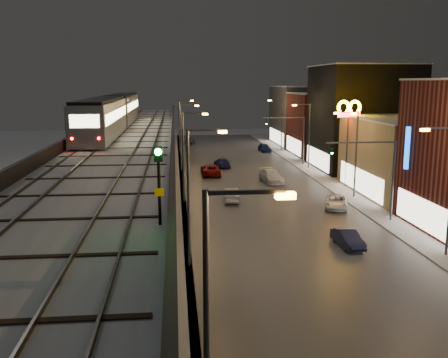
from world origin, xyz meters
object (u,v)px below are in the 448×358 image
car_mid_dark (222,163)px  rail_signal (159,170)px  subway_train (113,112)px  car_onc_dark (336,203)px  car_mid_silver (211,170)px  car_onc_white (271,177)px  car_far_white (190,141)px  car_onc_silver (348,239)px  car_onc_red (264,148)px  car_near_white (231,195)px

car_mid_dark → rail_signal: bearing=75.5°
subway_train → car_onc_dark: size_ratio=8.61×
car_mid_silver → car_onc_white: size_ratio=1.01×
car_mid_dark → car_onc_white: 12.39m
car_mid_dark → car_onc_dark: car_mid_dark is taller
subway_train → rail_signal: subway_train is taller
car_far_white → car_onc_silver: (9.46, -63.39, -0.03)m
car_mid_silver → car_mid_dark: bearing=-109.6°
rail_signal → car_onc_red: (16.03, 66.66, -8.01)m
subway_train → car_mid_dark: bearing=37.2°
car_near_white → car_onc_white: size_ratio=0.81×
car_mid_silver → car_mid_dark: 6.38m
car_mid_silver → car_near_white: bearing=93.6°
car_far_white → car_near_white: bearing=104.9°
car_near_white → car_onc_dark: 10.39m
car_mid_dark → car_onc_silver: car_mid_dark is taller
car_near_white → car_onc_red: size_ratio=1.01×
car_onc_white → car_onc_red: bearing=73.9°
car_mid_dark → car_mid_silver: bearing=64.3°
car_mid_dark → car_onc_white: size_ratio=0.85×
car_mid_dark → car_far_white: bearing=-89.0°
car_onc_silver → car_onc_red: bearing=82.4°
car_near_white → car_onc_white: car_onc_white is taller
car_near_white → car_far_white: bearing=-84.4°
car_mid_dark → car_onc_silver: size_ratio=1.17×
rail_signal → car_mid_dark: bearing=82.0°
car_mid_silver → car_far_white: 33.97m
rail_signal → car_mid_dark: rail_signal is taller
car_mid_dark → car_onc_dark: (8.57, -24.37, -0.02)m
car_mid_silver → car_far_white: size_ratio=1.35×
car_near_white → car_onc_dark: size_ratio=0.94×
rail_signal → car_onc_dark: rail_signal is taller
subway_train → car_far_white: 40.28m
car_near_white → car_onc_silver: size_ratio=1.10×
car_onc_silver → car_mid_silver: bearing=100.8°
car_onc_silver → car_far_white: bearing=94.3°
car_onc_silver → car_onc_white: car_onc_white is taller
car_near_white → car_mid_silver: car_mid_silver is taller
car_onc_dark → car_onc_red: size_ratio=1.08×
car_onc_white → car_onc_dark: bearing=-81.3°
car_near_white → car_mid_dark: bearing=-90.6°
car_onc_white → car_onc_red: size_ratio=1.25×
car_onc_white → car_onc_red: (4.02, 26.90, -0.05)m
subway_train → car_onc_silver: 32.70m
rail_signal → car_onc_red: rail_signal is taller
subway_train → car_mid_dark: (13.62, 10.33, -7.82)m
car_onc_silver → car_onc_dark: (2.80, 11.11, -0.01)m
car_onc_white → car_far_white: bearing=94.6°
car_far_white → car_mid_dark: bearing=109.4°
rail_signal → car_onc_silver: 21.93m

